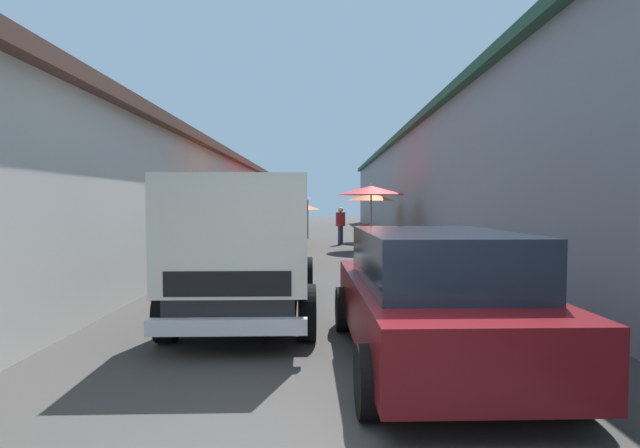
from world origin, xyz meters
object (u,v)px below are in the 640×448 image
fruit_stall_near_right (275,205)px  fruit_stall_far_right (285,201)px  hatchback_car (433,296)px  vendor_by_crates (341,223)px  fruit_stall_mid_lane (370,204)px  fruit_stall_far_left (270,208)px  delivery_truck (244,254)px  parked_scooter (457,273)px  fruit_stall_near_left (372,199)px

fruit_stall_near_right → fruit_stall_far_right: bearing=-0.7°
hatchback_car → vendor_by_crates: size_ratio=2.53×
hatchback_car → vendor_by_crates: bearing=1.5°
fruit_stall_mid_lane → fruit_stall_far_left: bearing=157.2°
delivery_truck → parked_scooter: bearing=-58.9°
fruit_stall_mid_lane → delivery_truck: (-14.87, 3.25, -0.65)m
fruit_stall_near_right → fruit_stall_mid_lane: bearing=-52.4°
fruit_stall_near_right → fruit_stall_far_right: (4.24, -0.05, 0.18)m
fruit_stall_near_right → parked_scooter: bearing=-156.2°
fruit_stall_mid_lane → vendor_by_crates: size_ratio=1.46×
fruit_stall_near_left → fruit_stall_mid_lane: bearing=-4.8°
fruit_stall_mid_lane → fruit_stall_far_right: fruit_stall_far_right is taller
fruit_stall_mid_lane → delivery_truck: bearing=167.7°
fruit_stall_far_right → fruit_stall_near_right: bearing=179.3°
fruit_stall_near_left → vendor_by_crates: fruit_stall_near_left is taller
vendor_by_crates → fruit_stall_far_right: bearing=44.0°
fruit_stall_near_right → hatchback_car: bearing=-167.4°
fruit_stall_far_right → parked_scooter: size_ratio=1.48×
fruit_stall_mid_lane → fruit_stall_near_right: fruit_stall_mid_lane is taller
parked_scooter → delivery_truck: bearing=121.1°
fruit_stall_far_left → hatchback_car: 8.38m
fruit_stall_far_left → vendor_by_crates: fruit_stall_far_left is taller
parked_scooter → fruit_stall_mid_lane: bearing=1.5°
fruit_stall_near_right → delivery_truck: size_ratio=0.57×
fruit_stall_near_left → fruit_stall_far_left: bearing=144.8°
fruit_stall_far_left → parked_scooter: bearing=-137.6°
fruit_stall_mid_lane → vendor_by_crates: 2.12m
fruit_stall_far_left → delivery_truck: bearing=-177.3°
fruit_stall_near_right → fruit_stall_far_right: fruit_stall_far_right is taller
hatchback_car → parked_scooter: (3.67, -1.29, -0.29)m
fruit_stall_near_left → vendor_by_crates: size_ratio=1.57×
fruit_stall_near_left → fruit_stall_near_right: fruit_stall_near_left is taller
fruit_stall_mid_lane → vendor_by_crates: bearing=135.8°
fruit_stall_near_right → hatchback_car: (-13.36, -2.97, -0.93)m
delivery_truck → parked_scooter: delivery_truck is taller
fruit_stall_mid_lane → fruit_stall_far_left: (-8.47, 3.56, -0.09)m
parked_scooter → fruit_stall_near_left: bearing=4.2°
fruit_stall_near_right → fruit_stall_far_right: 4.24m
fruit_stall_near_right → parked_scooter: size_ratio=1.67×
parked_scooter → vendor_by_crates: bearing=8.5°
fruit_stall_near_left → delivery_truck: fruit_stall_near_left is taller
fruit_stall_far_right → delivery_truck: bearing=-177.7°
fruit_stall_near_right → fruit_stall_far_right: size_ratio=1.13×
fruit_stall_far_right → parked_scooter: fruit_stall_far_right is taller
fruit_stall_far_left → fruit_stall_near_left: 5.60m
fruit_stall_near_left → fruit_stall_near_right: (0.86, 3.61, -0.23)m
vendor_by_crates → parked_scooter: 11.44m
delivery_truck → vendor_by_crates: (13.47, -1.88, -0.14)m
fruit_stall_far_right → vendor_by_crates: fruit_stall_far_right is taller
fruit_stall_mid_lane → fruit_stall_far_right: bearing=72.8°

